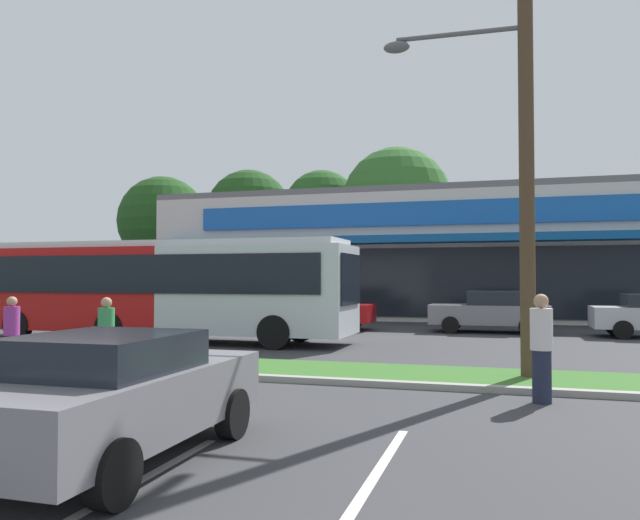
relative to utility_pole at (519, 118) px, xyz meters
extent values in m
cube|color=#386B28|center=(-6.51, -0.08, -5.23)|extent=(56.00, 2.20, 0.12)
cube|color=#99968C|center=(-6.51, -1.30, -5.23)|extent=(56.00, 0.24, 0.12)
cube|color=silver|center=(-3.91, -8.14, -5.28)|extent=(0.12, 4.80, 0.01)
cube|color=silver|center=(-1.64, -6.98, -5.28)|extent=(0.12, 4.80, 0.01)
cube|color=beige|center=(-3.83, 21.37, -2.19)|extent=(28.25, 10.72, 6.19)
cube|color=black|center=(-3.83, 15.98, -3.43)|extent=(23.73, 0.08, 3.22)
cube|color=#0F4C8C|center=(-3.83, 15.32, -1.45)|extent=(26.56, 1.40, 0.35)
cube|color=#1959AD|center=(-3.83, 15.94, -0.21)|extent=(22.60, 0.16, 1.11)
cube|color=slate|center=(-3.83, 21.37, 1.05)|extent=(28.25, 10.72, 0.30)
cylinder|color=#473323|center=(-26.90, 31.69, -3.28)|extent=(0.44, 0.44, 4.02)
sphere|color=#1E4719|center=(-26.90, 31.69, 1.44)|extent=(7.23, 7.23, 7.23)
cylinder|color=#473323|center=(-18.81, 30.53, -2.95)|extent=(0.44, 0.44, 4.68)
sphere|color=#1E4719|center=(-18.81, 30.53, 1.79)|extent=(6.41, 6.41, 6.41)
cylinder|color=#473323|center=(-13.30, 31.51, -2.70)|extent=(0.44, 0.44, 5.17)
sphere|color=#23511E|center=(-13.30, 31.51, 2.02)|extent=(5.70, 5.70, 5.70)
cylinder|color=#473323|center=(-7.36, 29.82, -3.02)|extent=(0.44, 0.44, 4.53)
sphere|color=#2D6026|center=(-7.36, 29.82, 2.09)|extent=(7.60, 7.60, 7.60)
cylinder|color=#4C3826|center=(0.14, 0.00, -0.35)|extent=(0.30, 0.30, 9.88)
cylinder|color=#59595B|center=(-1.16, -0.02, 1.83)|extent=(2.60, 0.14, 0.10)
ellipsoid|color=#59595B|center=(-2.45, -0.04, 1.68)|extent=(0.56, 0.32, 0.24)
cube|color=#B71414|center=(-14.11, 5.04, -3.59)|extent=(7.15, 2.60, 2.70)
cube|color=silver|center=(-7.62, 4.99, -3.59)|extent=(5.86, 2.59, 2.70)
cube|color=silver|center=(-11.19, 5.02, -2.14)|extent=(12.47, 2.38, 0.20)
cube|color=black|center=(-11.20, 3.71, -3.10)|extent=(11.94, 0.14, 1.19)
cube|color=black|center=(-4.67, 4.97, -3.26)|extent=(0.08, 2.17, 1.51)
cylinder|color=black|center=(-6.64, 6.16, -4.79)|extent=(1.00, 0.31, 1.00)
cylinder|color=black|center=(-6.65, 3.81, -4.79)|extent=(1.00, 0.31, 1.00)
cylinder|color=black|center=(-12.15, 6.20, -4.79)|extent=(1.00, 0.31, 1.00)
cylinder|color=black|center=(-12.17, 3.85, -4.79)|extent=(1.00, 0.31, 1.00)
cylinder|color=black|center=(-15.72, 6.22, -4.79)|extent=(1.00, 0.31, 1.00)
cylinder|color=black|center=(-15.74, 3.88, -4.79)|extent=(1.00, 0.31, 1.00)
cube|color=slate|center=(-0.83, 11.34, -4.60)|extent=(4.38, 1.84, 0.73)
cube|color=black|center=(-0.62, 11.34, -3.98)|extent=(1.97, 1.62, 0.52)
cylinder|color=black|center=(-2.19, 10.46, -4.97)|extent=(0.64, 0.22, 0.64)
cylinder|color=black|center=(-2.19, 12.21, -4.97)|extent=(0.64, 0.22, 0.64)
cylinder|color=black|center=(0.52, 10.46, -4.97)|extent=(0.64, 0.22, 0.64)
cylinder|color=black|center=(0.52, 12.21, -4.97)|extent=(0.64, 0.22, 0.64)
cube|color=maroon|center=(-7.60, 10.89, -4.62)|extent=(4.71, 1.80, 0.70)
cube|color=black|center=(-7.37, 10.89, -4.00)|extent=(2.12, 1.59, 0.54)
cylinder|color=black|center=(-9.06, 10.04, -4.97)|extent=(0.64, 0.22, 0.64)
cylinder|color=black|center=(-9.06, 11.75, -4.97)|extent=(0.64, 0.22, 0.64)
cylinder|color=black|center=(-6.14, 10.04, -4.97)|extent=(0.64, 0.22, 0.64)
cylinder|color=black|center=(-6.14, 11.75, -4.97)|extent=(0.64, 0.22, 0.64)
cylinder|color=black|center=(3.54, 11.59, -4.97)|extent=(0.64, 0.22, 0.64)
cylinder|color=black|center=(3.54, 9.87, -4.97)|extent=(0.64, 0.22, 0.64)
cube|color=slate|center=(-4.56, -6.86, -4.61)|extent=(1.82, 4.10, 0.72)
cube|color=black|center=(-4.56, -7.06, -4.05)|extent=(1.60, 1.85, 0.41)
cylinder|color=black|center=(-5.42, -5.59, -4.97)|extent=(0.22, 0.64, 0.64)
cylinder|color=black|center=(-3.69, -5.59, -4.97)|extent=(0.22, 0.64, 0.64)
cylinder|color=black|center=(-3.69, -8.13, -4.97)|extent=(0.22, 0.64, 0.64)
cube|color=#515459|center=(-15.25, 11.44, -4.58)|extent=(4.52, 1.88, 0.78)
cube|color=black|center=(-15.03, 11.44, -3.99)|extent=(2.03, 1.65, 0.41)
cylinder|color=black|center=(-16.65, 10.55, -4.97)|extent=(0.64, 0.22, 0.64)
cylinder|color=black|center=(-16.65, 12.34, -4.97)|extent=(0.64, 0.22, 0.64)
cylinder|color=black|center=(-13.85, 10.55, -4.97)|extent=(0.64, 0.22, 0.64)
cylinder|color=black|center=(-13.85, 12.34, -4.97)|extent=(0.64, 0.22, 0.64)
cylinder|color=#1E2338|center=(0.27, -2.06, -4.85)|extent=(0.31, 0.31, 0.87)
cylinder|color=silver|center=(0.27, -2.06, -4.07)|extent=(0.36, 0.36, 0.69)
sphere|color=tan|center=(0.27, -2.06, -3.61)|extent=(0.24, 0.24, 0.24)
cylinder|color=#726651|center=(-8.24, -1.87, -4.89)|extent=(0.29, 0.29, 0.81)
cylinder|color=#338C4C|center=(-8.24, -1.87, -4.16)|extent=(0.34, 0.34, 0.64)
sphere|color=tan|center=(-8.24, -1.87, -3.73)|extent=(0.22, 0.22, 0.22)
cylinder|color=#1E2338|center=(-10.75, -1.76, -4.89)|extent=(0.28, 0.28, 0.80)
cylinder|color=#99338C|center=(-10.75, -1.76, -4.17)|extent=(0.33, 0.33, 0.63)
sphere|color=tan|center=(-10.75, -1.76, -3.74)|extent=(0.22, 0.22, 0.22)
camera|label=1|loc=(-0.35, -12.95, -3.22)|focal=34.71mm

